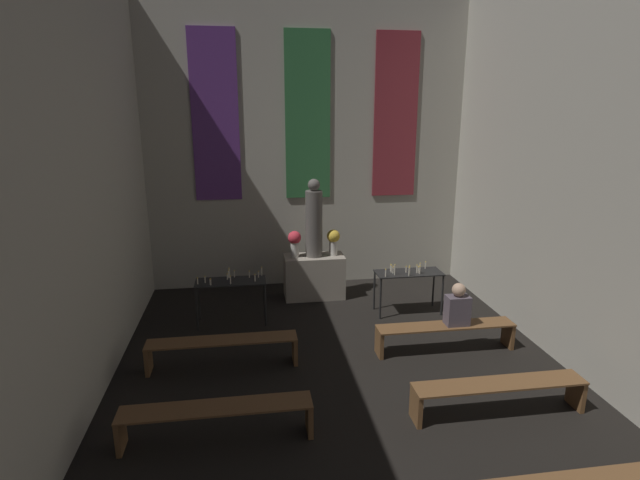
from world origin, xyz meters
The scene contains 13 objects.
wall_back centered at (0.00, 10.60, 3.00)m, with size 6.82×0.16×5.94m.
wall_left centered at (-3.35, 5.27, 2.97)m, with size 0.12×10.79×5.94m.
altar centered at (0.00, 9.65, 0.43)m, with size 1.19×0.59×0.87m.
statue centered at (0.00, 9.65, 1.58)m, with size 0.33×0.33×1.54m.
flower_vase_left centered at (-0.39, 9.65, 1.18)m, with size 0.26×0.26×0.53m.
flower_vase_right centered at (0.39, 9.65, 1.18)m, with size 0.26×0.26×0.53m.
candle_rack_left centered at (-1.62, 8.61, 0.70)m, with size 1.23×0.50×0.98m.
candle_rack_right centered at (1.62, 8.60, 0.70)m, with size 1.23×0.50×1.00m.
pew_third_left centered at (-1.72, 5.32, 0.33)m, with size 2.19×0.36×0.44m.
pew_third_right centered at (1.72, 5.32, 0.33)m, with size 2.19×0.36×0.44m.
pew_back_left centered at (-1.72, 7.04, 0.33)m, with size 2.19×0.36×0.44m.
pew_back_right centered at (1.72, 7.04, 0.33)m, with size 2.19×0.36×0.44m.
person_seated centered at (1.90, 7.04, 0.74)m, with size 0.36×0.24×0.68m.
Camera 1 is at (-1.29, 0.21, 3.74)m, focal length 28.00 mm.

